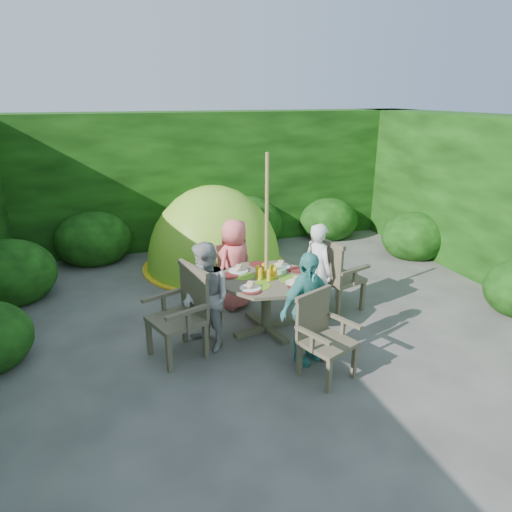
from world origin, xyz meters
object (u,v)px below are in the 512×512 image
object	(u,v)px
parasol_pole	(267,247)
garden_chair_back	(225,269)
garden_chair_left	(183,311)
child_front	(306,308)
child_left	(207,297)
garden_chair_right	(335,274)
child_right	(318,271)
dome_tent	(215,266)
child_back	(235,264)
patio_table	(266,286)
garden_chair_front	(322,334)

from	to	relation	value
parasol_pole	garden_chair_back	distance (m)	1.28
garden_chair_left	child_front	bearing A→B (deg)	45.62
garden_chair_back	child_left	bearing A→B (deg)	46.42
garden_chair_back	child_left	world-z (taller)	child_left
child_left	child_front	size ratio (longest dim) A/B	1.01
garden_chair_right	child_right	world-z (taller)	child_right
child_right	dome_tent	world-z (taller)	dome_tent
garden_chair_left	child_back	xyz separation A→B (m)	(0.89, 1.01, 0.10)
parasol_pole	garden_chair_back	xyz separation A→B (m)	(-0.24, 1.08, -0.65)
child_right	child_front	bearing A→B (deg)	133.27
garden_chair_back	garden_chair_right	bearing A→B (deg)	126.91
patio_table	child_front	size ratio (longest dim) A/B	1.16
patio_table	garden_chair_back	bearing A→B (deg)	102.66
garden_chair_left	child_front	distance (m)	1.37
child_front	child_back	bearing A→B (deg)	79.66
child_left	child_front	world-z (taller)	child_left
garden_chair_left	child_front	size ratio (longest dim) A/B	0.78
child_right	child_back	size ratio (longest dim) A/B	1.01
patio_table	dome_tent	distance (m)	2.47
child_left	child_back	world-z (taller)	child_left
patio_table	garden_chair_front	distance (m)	1.11
garden_chair_left	garden_chair_back	xyz separation A→B (m)	(0.83, 1.31, -0.08)
garden_chair_back	garden_chair_front	world-z (taller)	garden_chair_front
garden_chair_left	child_right	world-z (taller)	child_right
patio_table	child_back	size ratio (longest dim) A/B	1.17
child_right	dome_tent	bearing A→B (deg)	6.72
child_left	garden_chair_front	bearing A→B (deg)	25.31
garden_chair_right	dome_tent	xyz separation A→B (m)	(-1.16, 2.16, -0.53)
child_front	dome_tent	distance (m)	3.25
patio_table	garden_chair_front	xyz separation A→B (m)	(0.23, -1.08, -0.14)
child_right	dome_tent	xyz separation A→B (m)	(-0.87, 2.22, -0.64)
dome_tent	child_right	bearing A→B (deg)	-70.53
patio_table	garden_chair_back	world-z (taller)	patio_table
garden_chair_front	dome_tent	size ratio (longest dim) A/B	0.31
patio_table	child_left	xyz separation A→B (m)	(-0.78, -0.18, 0.04)
garden_chair_left	dome_tent	world-z (taller)	dome_tent
patio_table	garden_chair_front	world-z (taller)	garden_chair_front
parasol_pole	child_right	size ratio (longest dim) A/B	1.73
garden_chair_front	child_right	size ratio (longest dim) A/B	0.68
garden_chair_front	parasol_pole	bearing A→B (deg)	79.44
garden_chair_back	child_left	distance (m)	1.38
garden_chair_right	child_back	xyz separation A→B (m)	(-1.25, 0.54, 0.10)
garden_chair_back	child_back	world-z (taller)	child_back
child_back	garden_chair_right	bearing A→B (deg)	123.62
garden_chair_right	child_front	bearing A→B (deg)	122.09
child_back	child_front	world-z (taller)	child_front
child_right	child_front	world-z (taller)	child_right
child_left	dome_tent	world-z (taller)	dome_tent
child_back	patio_table	bearing A→B (deg)	70.33
patio_table	dome_tent	size ratio (longest dim) A/B	0.53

